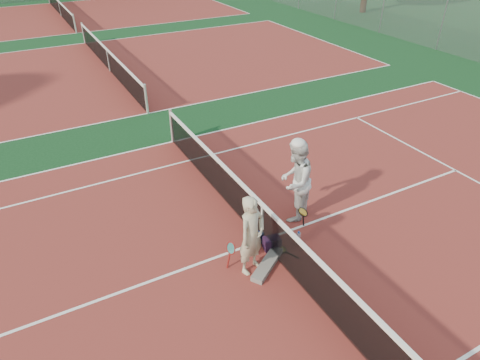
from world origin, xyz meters
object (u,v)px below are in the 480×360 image
Objects in this scene: player_a at (252,235)px; sports_bag_navy at (256,239)px; racket_red at (231,254)px; racket_spare at (280,249)px; sports_bag_purple at (272,243)px; water_bottle at (298,238)px; net_main at (262,223)px; racket_black_held at (302,218)px; player_b at (295,181)px.

player_a reaches higher than sports_bag_navy.
player_a reaches higher than racket_red.
racket_spare is at bearing -49.04° from sports_bag_navy.
sports_bag_purple is (-0.14, 0.13, 0.13)m from racket_spare.
net_main is at bearing 145.20° from water_bottle.
racket_spare is at bearing -64.62° from net_main.
net_main is 36.60× the size of water_bottle.
racket_red is 0.87m from sports_bag_navy.
player_a is 5.85× the size of water_bottle.
racket_black_held reaches higher than racket_spare.
sports_bag_navy is 1.08× the size of water_bottle.
player_b is 3.41× the size of racket_black_held.
player_b is 2.32m from racket_red.
water_bottle is (0.59, -0.15, 0.01)m from sports_bag_purple.
sports_bag_navy is (-0.16, -0.02, -0.38)m from net_main.
racket_red is at bearing -177.82° from sports_bag_purple.
player_a is 2.06m from player_b.
racket_black_held is at bearing 43.52° from player_b.
racket_spare is at bearing -22.62° from racket_red.
net_main is 30.91× the size of sports_bag_purple.
racket_red is (-0.32, 0.29, -0.58)m from player_a.
water_bottle reaches higher than sports_bag_navy.
net_main is 18.63× the size of racket_red.
player_a is 5.42× the size of sports_bag_navy.
net_main is at bearing 102.57° from sports_bag_purple.
racket_black_held is at bearing 46.63° from water_bottle.
net_main is 0.41m from sports_bag_navy.
sports_bag_navy is at bearing 16.28° from racket_spare.
water_bottle is (1.61, -0.11, -0.14)m from racket_red.
racket_red is 1.20m from racket_spare.
sports_bag_purple is (0.70, 0.32, -0.73)m from player_a.
player_b is (1.12, 0.43, 0.50)m from net_main.
sports_bag_purple is (0.23, -0.29, 0.02)m from sports_bag_navy.
racket_red reaches higher than racket_spare.
racket_red reaches higher than sports_bag_navy.
net_main is 0.88m from water_bottle.
racket_black_held is (2.00, 0.30, 0.00)m from racket_red.
player_b is 1.62m from sports_bag_navy.
water_bottle is at bearing -116.33° from racket_spare.
racket_black_held is at bearing -1.79° from player_a.
sports_bag_purple is at bearing 22.14° from racket_spare.
player_b is at bearing -70.82° from racket_spare.
player_b is 3.42× the size of racket_red.
sports_bag_purple is (0.07, -0.31, -0.37)m from net_main.
net_main is 0.70m from racket_spare.
racket_red is at bearing -157.23° from sports_bag_navy.
sports_bag_navy is (0.79, 0.33, -0.17)m from racket_red.
racket_black_held is 1.22m from sports_bag_navy.
racket_spare is 0.23m from sports_bag_purple.
racket_red is (-0.95, -0.35, -0.22)m from net_main.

